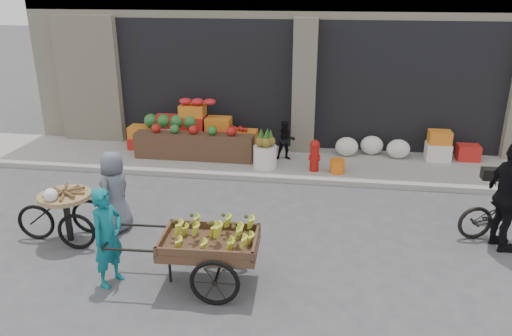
# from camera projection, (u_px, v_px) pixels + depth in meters

# --- Properties ---
(ground) EXTENTS (80.00, 80.00, 0.00)m
(ground) POSITION_uv_depth(u_px,v_px,m) (282.00, 256.00, 7.83)
(ground) COLOR #424244
(ground) RESTS_ON ground
(sidewalk) EXTENTS (18.00, 2.20, 0.12)m
(sidewalk) POSITION_uv_depth(u_px,v_px,m) (300.00, 164.00, 11.60)
(sidewalk) COLOR gray
(sidewalk) RESTS_ON ground
(building) EXTENTS (14.00, 6.45, 7.00)m
(building) POSITION_uv_depth(u_px,v_px,m) (313.00, 7.00, 14.09)
(building) COLOR beige
(building) RESTS_ON ground
(fruit_display) EXTENTS (3.10, 1.12, 1.24)m
(fruit_display) POSITION_uv_depth(u_px,v_px,m) (198.00, 131.00, 11.99)
(fruit_display) COLOR red
(fruit_display) RESTS_ON sidewalk
(pineapple_bin) EXTENTS (0.52, 0.52, 0.50)m
(pineapple_bin) POSITION_uv_depth(u_px,v_px,m) (265.00, 157.00, 11.14)
(pineapple_bin) COLOR silver
(pineapple_bin) RESTS_ON sidewalk
(fire_hydrant) EXTENTS (0.22, 0.22, 0.71)m
(fire_hydrant) POSITION_uv_depth(u_px,v_px,m) (315.00, 154.00, 10.89)
(fire_hydrant) COLOR #A5140F
(fire_hydrant) RESTS_ON sidewalk
(orange_bucket) EXTENTS (0.32, 0.32, 0.30)m
(orange_bucket) POSITION_uv_depth(u_px,v_px,m) (337.00, 166.00, 10.86)
(orange_bucket) COLOR orange
(orange_bucket) RESTS_ON sidewalk
(right_bay_goods) EXTENTS (3.35, 0.60, 0.70)m
(right_bay_goods) POSITION_uv_depth(u_px,v_px,m) (413.00, 147.00, 11.67)
(right_bay_goods) COLOR silver
(right_bay_goods) RESTS_ON sidewalk
(seated_person) EXTENTS (0.51, 0.43, 0.93)m
(seated_person) POSITION_uv_depth(u_px,v_px,m) (286.00, 140.00, 11.56)
(seated_person) COLOR black
(seated_person) RESTS_ON sidewalk
(banana_cart) EXTENTS (2.31, 1.04, 0.95)m
(banana_cart) POSITION_uv_depth(u_px,v_px,m) (206.00, 241.00, 6.86)
(banana_cart) COLOR brown
(banana_cart) RESTS_ON ground
(vendor_woman) EXTENTS (0.50, 0.61, 1.45)m
(vendor_woman) POSITION_uv_depth(u_px,v_px,m) (108.00, 237.00, 6.89)
(vendor_woman) COLOR #0F6873
(vendor_woman) RESTS_ON ground
(tricycle_cart) EXTENTS (1.44, 0.91, 0.95)m
(tricycle_cart) POSITION_uv_depth(u_px,v_px,m) (66.00, 209.00, 8.12)
(tricycle_cart) COLOR #9E7F51
(tricycle_cart) RESTS_ON ground
(vendor_grey) EXTENTS (0.59, 0.78, 1.42)m
(vendor_grey) POSITION_uv_depth(u_px,v_px,m) (115.00, 192.00, 8.42)
(vendor_grey) COLOR slate
(vendor_grey) RESTS_ON ground
(bicycle) EXTENTS (1.80, 0.96, 0.90)m
(bicycle) POSITION_uv_depth(u_px,v_px,m) (509.00, 213.00, 8.25)
(bicycle) COLOR black
(bicycle) RESTS_ON ground
(cyclist) EXTENTS (0.66, 1.12, 1.79)m
(cyclist) POSITION_uv_depth(u_px,v_px,m) (509.00, 197.00, 7.75)
(cyclist) COLOR black
(cyclist) RESTS_ON ground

